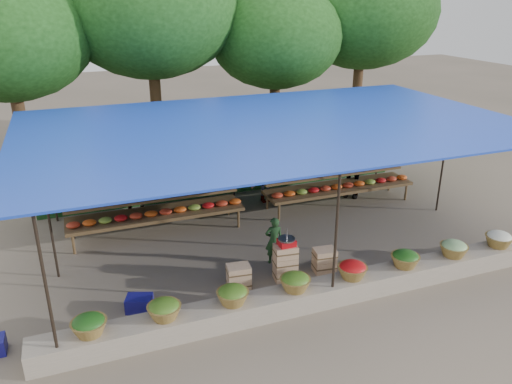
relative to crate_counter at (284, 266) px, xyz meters
name	(u,v)px	position (x,y,z in m)	size (l,w,h in m)	color
ground	(272,239)	(0.48, 1.75, -0.31)	(60.00, 60.00, 0.00)	brown
stone_curb	(328,292)	(0.48, -1.00, -0.11)	(10.60, 0.55, 0.40)	gray
stall_canopy	(273,129)	(0.48, 1.81, 2.37)	(10.80, 6.60, 2.82)	black
produce_baskets	(324,276)	(0.38, -1.00, 0.25)	(8.98, 0.58, 0.34)	brown
netting_backdrop	(231,152)	(0.48, 4.90, 0.94)	(10.60, 0.06, 2.50)	#19471E
tree_row	(215,19)	(0.98, 7.84, 4.39)	(16.51, 5.50, 7.12)	#342612
fruit_table_left	(156,209)	(-2.01, 3.10, 0.30)	(4.21, 0.95, 0.93)	#4F381F
fruit_table_right	(338,183)	(2.99, 3.10, 0.30)	(4.21, 0.95, 0.93)	#4F381F
crate_counter	(284,266)	(0.00, 0.00, 0.00)	(2.39, 0.39, 0.77)	tan
weighing_scale	(287,242)	(0.05, 0.00, 0.55)	(0.35, 0.35, 0.37)	red
vendor_seated	(274,240)	(0.07, 0.71, 0.22)	(0.39, 0.26, 1.07)	#1A391B
customer_left	(136,187)	(-2.34, 4.11, 0.56)	(0.85, 0.66, 1.75)	slate
customer_mid	(267,176)	(1.20, 3.95, 0.44)	(0.97, 0.56, 1.51)	slate
customer_right	(353,166)	(3.64, 3.46, 0.60)	(1.07, 0.45, 1.83)	slate
blue_crate_back	(139,303)	(-2.93, -0.04, -0.17)	(0.47, 0.34, 0.28)	navy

